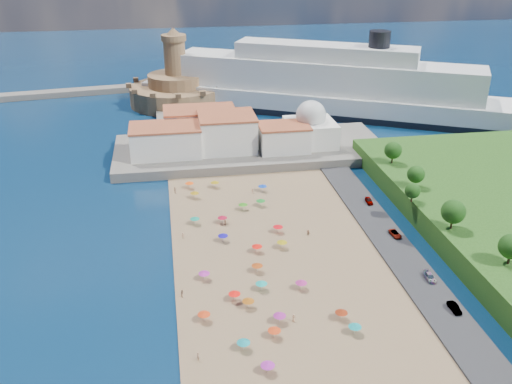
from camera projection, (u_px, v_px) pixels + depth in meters
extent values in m
plane|color=#071938|center=(257.00, 273.00, 125.65)|extent=(700.00, 700.00, 0.00)
cube|color=#59544C|center=(250.00, 149.00, 191.90)|extent=(90.00, 36.00, 3.00)
cube|color=#59544C|center=(180.00, 122.00, 220.14)|extent=(18.00, 70.00, 2.40)
cube|color=silver|center=(166.00, 141.00, 181.67)|extent=(22.00, 14.00, 9.00)
cube|color=silver|center=(227.00, 133.00, 186.00)|extent=(18.00, 16.00, 11.00)
cube|color=silver|center=(283.00, 138.00, 185.70)|extent=(16.00, 12.00, 8.00)
cube|color=silver|center=(200.00, 124.00, 195.78)|extent=(24.00, 14.00, 10.00)
cube|color=silver|center=(310.00, 133.00, 190.76)|extent=(16.00, 16.00, 8.00)
sphere|color=silver|center=(311.00, 115.00, 188.24)|extent=(10.00, 10.00, 10.00)
cylinder|color=silver|center=(311.00, 104.00, 186.65)|extent=(1.20, 1.20, 1.60)
cylinder|color=#906B48|center=(177.00, 95.00, 245.84)|extent=(40.00, 40.00, 8.00)
cylinder|color=#906B48|center=(176.00, 80.00, 243.12)|extent=(24.00, 24.00, 5.00)
cylinder|color=#906B48|center=(175.00, 58.00, 239.14)|extent=(9.00, 9.00, 14.00)
cylinder|color=#906B48|center=(174.00, 38.00, 235.71)|extent=(10.40, 10.40, 2.40)
cone|color=#906B48|center=(173.00, 31.00, 234.57)|extent=(6.00, 6.00, 3.00)
cube|color=black|center=(323.00, 109.00, 235.60)|extent=(148.62, 91.04, 2.50)
cube|color=white|center=(323.00, 101.00, 234.18)|extent=(147.55, 90.23, 9.25)
cube|color=white|center=(325.00, 75.00, 229.66)|extent=(118.23, 72.55, 12.33)
cube|color=white|center=(326.00, 52.00, 225.79)|extent=(70.60, 45.53, 6.17)
cylinder|color=black|center=(380.00, 39.00, 217.54)|extent=(8.22, 8.22, 6.17)
cylinder|color=gray|center=(195.00, 221.00, 145.37)|extent=(0.07, 0.07, 2.00)
cone|color=#0E8569|center=(195.00, 218.00, 144.99)|extent=(2.50, 2.50, 0.60)
cylinder|color=gray|center=(355.00, 329.00, 105.95)|extent=(0.07, 0.07, 2.00)
cone|color=#0F8E8F|center=(355.00, 325.00, 105.57)|extent=(2.50, 2.50, 0.60)
cylinder|color=gray|center=(261.00, 286.00, 118.80)|extent=(0.07, 0.07, 2.00)
cone|color=#119C90|center=(261.00, 282.00, 118.43)|extent=(2.50, 2.50, 0.60)
cylinder|color=gray|center=(204.00, 276.00, 122.34)|extent=(0.07, 0.07, 2.00)
cone|color=#AC249A|center=(204.00, 272.00, 121.96)|extent=(2.50, 2.50, 0.60)
cylinder|color=gray|center=(195.00, 195.00, 159.49)|extent=(0.07, 0.07, 2.00)
cone|color=#9B750E|center=(195.00, 192.00, 159.12)|extent=(2.50, 2.50, 0.60)
cylinder|color=gray|center=(204.00, 317.00, 109.36)|extent=(0.07, 0.07, 2.00)
cone|color=red|center=(204.00, 313.00, 108.98)|extent=(2.50, 2.50, 0.60)
cylinder|color=gray|center=(257.00, 249.00, 132.70)|extent=(0.07, 0.07, 2.00)
cone|color=red|center=(257.00, 245.00, 132.32)|extent=(2.50, 2.50, 0.60)
cylinder|color=gray|center=(282.00, 245.00, 134.48)|extent=(0.07, 0.07, 2.00)
cone|color=#A08B0E|center=(282.00, 241.00, 134.10)|extent=(2.50, 2.50, 0.60)
cylinder|color=gray|center=(257.00, 268.00, 125.13)|extent=(0.07, 0.07, 2.00)
cone|color=#A03C0E|center=(257.00, 265.00, 124.76)|extent=(2.50, 2.50, 0.60)
cylinder|color=gray|center=(280.00, 318.00, 108.97)|extent=(0.07, 0.07, 2.00)
cone|color=#9F2286|center=(280.00, 314.00, 108.60)|extent=(2.50, 2.50, 0.60)
cylinder|color=gray|center=(189.00, 185.00, 165.66)|extent=(0.07, 0.07, 2.00)
cone|color=#F94B0B|center=(189.00, 182.00, 165.28)|extent=(2.50, 2.50, 0.60)
cylinder|color=gray|center=(278.00, 229.00, 141.42)|extent=(0.07, 0.07, 2.00)
cone|color=red|center=(278.00, 226.00, 141.04)|extent=(2.50, 2.50, 0.60)
cylinder|color=gray|center=(268.00, 368.00, 96.59)|extent=(0.07, 0.07, 2.00)
cone|color=#A824A1|center=(268.00, 364.00, 96.21)|extent=(2.50, 2.50, 0.60)
cylinder|color=gray|center=(301.00, 285.00, 119.09)|extent=(0.07, 0.07, 2.00)
cone|color=#A52372|center=(301.00, 282.00, 118.71)|extent=(2.50, 2.50, 0.60)
cylinder|color=gray|center=(248.00, 304.00, 113.25)|extent=(0.07, 0.07, 2.00)
cone|color=#9E510E|center=(248.00, 300.00, 112.87)|extent=(2.50, 2.50, 0.60)
cylinder|color=gray|center=(274.00, 333.00, 104.96)|extent=(0.07, 0.07, 2.00)
cone|color=red|center=(274.00, 329.00, 104.58)|extent=(2.50, 2.50, 0.60)
cylinder|color=gray|center=(215.00, 184.00, 166.16)|extent=(0.07, 0.07, 2.00)
cone|color=#9B7B0E|center=(215.00, 182.00, 165.78)|extent=(2.50, 2.50, 0.60)
cylinder|color=gray|center=(261.00, 203.00, 154.98)|extent=(0.07, 0.07, 2.00)
cone|color=#168025|center=(261.00, 200.00, 154.61)|extent=(2.50, 2.50, 0.60)
cylinder|color=gray|center=(235.00, 296.00, 115.49)|extent=(0.07, 0.07, 2.00)
cone|color=#FF120B|center=(234.00, 293.00, 115.11)|extent=(2.50, 2.50, 0.60)
cylinder|color=gray|center=(223.00, 238.00, 137.34)|extent=(0.07, 0.07, 2.00)
cone|color=#140B9B|center=(223.00, 235.00, 136.97)|extent=(2.50, 2.50, 0.60)
cylinder|color=gray|center=(243.00, 207.00, 152.79)|extent=(0.07, 0.07, 2.00)
cone|color=#2D7E16|center=(243.00, 204.00, 152.41)|extent=(2.50, 2.50, 0.60)
cylinder|color=gray|center=(263.00, 188.00, 163.80)|extent=(0.07, 0.07, 2.00)
cone|color=#0E3CB9|center=(263.00, 185.00, 163.42)|extent=(2.50, 2.50, 0.60)
cylinder|color=gray|center=(341.00, 315.00, 109.85)|extent=(0.07, 0.07, 2.00)
cone|color=maroon|center=(342.00, 311.00, 109.48)|extent=(2.50, 2.50, 0.60)
cylinder|color=gray|center=(244.00, 345.00, 101.90)|extent=(0.07, 0.07, 2.00)
cone|color=teal|center=(243.00, 341.00, 101.52)|extent=(2.50, 2.50, 0.60)
cylinder|color=gray|center=(222.00, 220.00, 145.89)|extent=(0.07, 0.07, 2.00)
cone|color=#A70D29|center=(222.00, 217.00, 145.51)|extent=(2.50, 2.50, 0.60)
imported|color=tan|center=(225.00, 222.00, 144.96)|extent=(0.81, 0.95, 1.72)
imported|color=tan|center=(182.00, 293.00, 116.76)|extent=(0.92, 1.00, 1.66)
imported|color=tan|center=(175.00, 190.00, 162.75)|extent=(0.57, 1.14, 1.88)
imported|color=tan|center=(198.00, 357.00, 99.38)|extent=(0.51, 0.69, 1.74)
imported|color=tan|center=(183.00, 236.00, 138.85)|extent=(1.10, 0.71, 1.61)
imported|color=tan|center=(294.00, 318.00, 109.36)|extent=(0.95, 0.81, 1.65)
imported|color=tan|center=(253.00, 191.00, 162.69)|extent=(1.10, 1.15, 1.57)
imported|color=tan|center=(308.00, 233.00, 140.26)|extent=(1.40, 1.29, 1.56)
imported|color=gray|center=(430.00, 277.00, 121.83)|extent=(2.02, 4.47, 1.27)
imported|color=gray|center=(454.00, 308.00, 111.87)|extent=(1.48, 4.05, 1.33)
imported|color=gray|center=(369.00, 201.00, 155.98)|extent=(1.96, 4.16, 1.38)
imported|color=gray|center=(395.00, 234.00, 139.20)|extent=(2.29, 4.41, 1.19)
cylinder|color=#382314|center=(509.00, 257.00, 117.31)|extent=(0.50, 0.50, 2.93)
sphere|color=#14380F|center=(512.00, 246.00, 116.21)|extent=(5.27, 5.27, 5.27)
cylinder|color=#382314|center=(452.00, 222.00, 131.13)|extent=(0.50, 0.50, 3.11)
sphere|color=#14380F|center=(453.00, 212.00, 129.95)|extent=(5.60, 5.60, 5.60)
cylinder|color=#382314|center=(412.00, 198.00, 144.28)|extent=(0.50, 0.50, 2.20)
sphere|color=#14380F|center=(413.00, 191.00, 143.45)|extent=(3.96, 3.96, 3.96)
cylinder|color=#382314|center=(415.00, 182.00, 152.59)|extent=(0.50, 0.50, 2.61)
sphere|color=#14380F|center=(416.00, 174.00, 151.61)|extent=(4.70, 4.70, 4.70)
cylinder|color=#382314|center=(392.00, 158.00, 168.24)|extent=(0.50, 0.50, 2.86)
sphere|color=#14380F|center=(393.00, 150.00, 167.16)|extent=(5.14, 5.14, 5.14)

